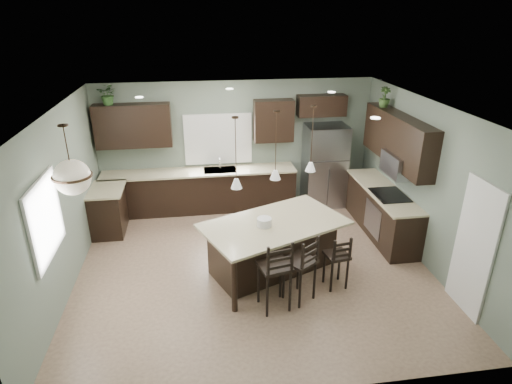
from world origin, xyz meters
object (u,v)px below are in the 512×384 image
object	(u,v)px
refrigerator	(324,166)
bar_stool_left	(274,274)
serving_dish	(264,222)
plant_back_left	(108,94)
kitchen_island	(274,247)
bar_stool_center	(300,268)
bar_stool_right	(336,261)

from	to	relation	value
refrigerator	bar_stool_left	size ratio (longest dim) A/B	1.55
serving_dish	plant_back_left	world-z (taller)	plant_back_left
kitchen_island	bar_stool_center	bearing A→B (deg)	-96.57
serving_dish	bar_stool_right	xyz separation A→B (m)	(1.09, -0.50, -0.52)
kitchen_island	bar_stool_right	size ratio (longest dim) A/B	2.44
bar_stool_center	plant_back_left	world-z (taller)	plant_back_left
kitchen_island	serving_dish	world-z (taller)	serving_dish
serving_dish	plant_back_left	xyz separation A→B (m)	(-2.70, 2.81, 1.62)
serving_dish	plant_back_left	distance (m)	4.22
plant_back_left	bar_stool_right	bearing A→B (deg)	-41.07
serving_dish	bar_stool_left	distance (m)	0.97
kitchen_island	serving_dish	distance (m)	0.57
bar_stool_left	bar_stool_right	world-z (taller)	bar_stool_left
refrigerator	plant_back_left	distance (m)	4.81
bar_stool_left	bar_stool_center	size ratio (longest dim) A/B	1.06
bar_stool_left	refrigerator	bearing A→B (deg)	51.21
kitchen_island	serving_dish	xyz separation A→B (m)	(-0.18, -0.08, 0.53)
bar_stool_right	bar_stool_center	bearing A→B (deg)	-168.81
bar_stool_left	plant_back_left	bearing A→B (deg)	114.33
serving_dish	bar_stool_center	bearing A→B (deg)	-59.95
bar_stool_right	kitchen_island	bearing A→B (deg)	138.80
refrigerator	serving_dish	xyz separation A→B (m)	(-1.81, -2.67, 0.07)
kitchen_island	plant_back_left	world-z (taller)	plant_back_left
serving_dish	bar_stool_right	size ratio (longest dim) A/B	0.25
refrigerator	bar_stool_right	bearing A→B (deg)	-102.73
plant_back_left	refrigerator	bearing A→B (deg)	-1.76
bar_stool_left	plant_back_left	world-z (taller)	plant_back_left
plant_back_left	kitchen_island	bearing A→B (deg)	-43.40
bar_stool_left	bar_stool_right	bearing A→B (deg)	7.71
bar_stool_center	bar_stool_left	bearing A→B (deg)	164.15
kitchen_island	serving_dish	size ratio (longest dim) A/B	9.66
bar_stool_left	bar_stool_center	world-z (taller)	bar_stool_left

